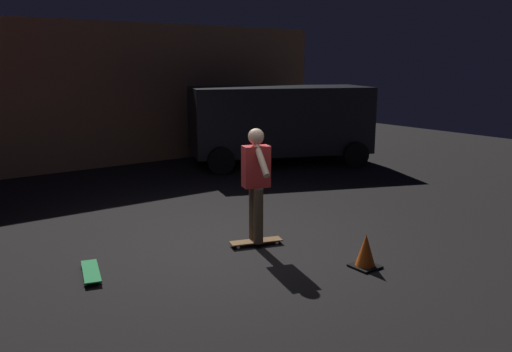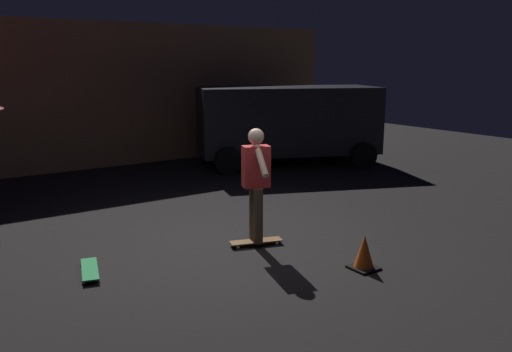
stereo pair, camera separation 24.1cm
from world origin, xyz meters
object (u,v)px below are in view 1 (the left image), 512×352
traffic_cone (366,252)px  skateboard_spare (91,272)px  parked_van (280,120)px  skater (256,177)px  skateboard_ridden (256,242)px

traffic_cone → skateboard_spare: bearing=148.3°
parked_van → skater: size_ratio=2.98×
skateboard_ridden → traffic_cone: 1.69m
skateboard_spare → skater: bearing=-7.7°
skateboard_spare → traffic_cone: traffic_cone is taller
skater → traffic_cone: (0.66, -1.55, -0.83)m
skateboard_ridden → traffic_cone: (0.66, -1.55, 0.16)m
parked_van → traffic_cone: (-3.63, -6.35, -0.95)m
skateboard_ridden → skateboard_spare: (-2.37, 0.32, 0.00)m
parked_van → traffic_cone: 7.37m
skateboard_ridden → traffic_cone: bearing=-67.1°
skateboard_spare → skater: (2.37, -0.32, 0.98)m
skateboard_ridden → traffic_cone: traffic_cone is taller
skateboard_ridden → skateboard_spare: 2.39m
parked_van → skateboard_ridden: bearing=-131.8°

